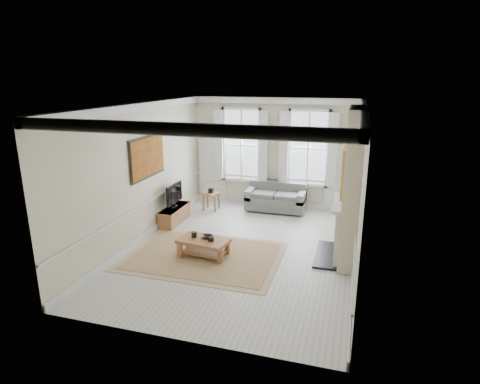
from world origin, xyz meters
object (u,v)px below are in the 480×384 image
(coffee_table, at_px, (204,243))
(tv_stand, at_px, (175,215))
(side_table, at_px, (211,196))
(sofa, at_px, (276,199))

(coffee_table, bearing_deg, tv_stand, 138.90)
(side_table, bearing_deg, coffee_table, -72.62)
(tv_stand, bearing_deg, sofa, 36.84)
(coffee_table, bearing_deg, sofa, 84.11)
(side_table, relative_size, coffee_table, 0.49)
(side_table, xyz_separation_m, tv_stand, (-0.60, -1.36, -0.22))
(side_table, relative_size, tv_stand, 0.47)
(side_table, height_order, coffee_table, side_table)
(side_table, bearing_deg, sofa, 15.55)
(sofa, bearing_deg, side_table, -164.45)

